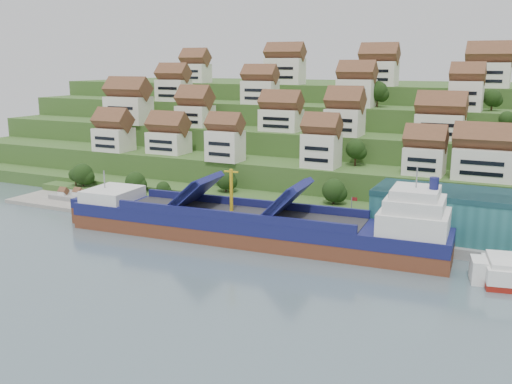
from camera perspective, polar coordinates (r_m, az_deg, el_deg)
The scene contains 9 objects.
ground at distance 125.78m, azimuth 0.17°, elevation -5.15°, with size 300.00×300.00×0.00m, color slate.
quay at distance 132.36m, azimuth 10.87°, elevation -3.97°, with size 180.00×14.00×2.20m, color gray.
pebble_beach at distance 167.03m, azimuth -16.19°, elevation -0.96°, with size 45.00×20.00×1.00m, color gray.
hillside at distance 219.44m, azimuth 12.04°, elevation 5.17°, with size 260.00×128.00×31.00m.
hillside_village at distance 177.25m, azimuth 8.61°, elevation 8.01°, with size 163.04×64.43×29.35m.
hillside_trees at distance 162.28m, azimuth 5.59°, elevation 4.60°, with size 139.98×62.65×30.07m.
flagpole at distance 126.64m, azimuth 9.56°, elevation -1.96°, with size 1.28×0.16×8.00m.
beach_huts at distance 167.11m, azimuth -17.02°, elevation -0.44°, with size 14.40×3.70×2.20m.
cargo_ship at distance 125.58m, azimuth 0.37°, elevation -3.48°, with size 86.44×18.64×19.12m.
Camera 1 is at (51.92, -107.79, 38.82)m, focal length 40.00 mm.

